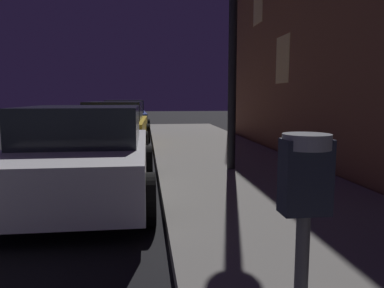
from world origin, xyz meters
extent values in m
cube|color=#232838|center=(4.40, -0.11, 1.25)|extent=(0.19, 0.11, 0.30)
cylinder|color=#999EA5|center=(4.40, -0.11, 1.39)|extent=(0.19, 0.19, 0.06)
cube|color=black|center=(4.35, -0.11, 1.29)|extent=(0.01, 0.08, 0.11)
cube|color=silver|center=(2.85, 4.20, 0.57)|extent=(1.86, 4.12, 0.64)
cube|color=#1E2328|center=(2.85, 4.17, 1.15)|extent=(1.63, 1.93, 0.56)
cylinder|color=black|center=(1.92, 5.48, 0.33)|extent=(0.22, 0.66, 0.66)
cylinder|color=black|center=(3.79, 5.47, 0.33)|extent=(0.22, 0.66, 0.66)
cylinder|color=black|center=(3.78, 2.92, 0.33)|extent=(0.22, 0.66, 0.66)
cube|color=gold|center=(2.85, 9.90, 0.57)|extent=(1.99, 4.54, 0.64)
cube|color=#1E2328|center=(2.85, 9.99, 1.15)|extent=(1.69, 2.16, 0.56)
cylinder|color=black|center=(1.97, 11.32, 0.33)|extent=(0.24, 0.67, 0.66)
cylinder|color=black|center=(3.83, 11.25, 0.33)|extent=(0.24, 0.67, 0.66)
cylinder|color=black|center=(1.87, 8.54, 0.33)|extent=(0.24, 0.67, 0.66)
cylinder|color=black|center=(3.73, 8.48, 0.33)|extent=(0.24, 0.67, 0.66)
cube|color=navy|center=(2.85, 15.47, 0.57)|extent=(2.04, 4.43, 0.64)
cube|color=#1E2328|center=(2.85, 15.53, 1.15)|extent=(1.73, 2.25, 0.56)
cylinder|color=black|center=(1.85, 16.78, 0.33)|extent=(0.24, 0.67, 0.66)
cylinder|color=black|center=(3.75, 16.85, 0.33)|extent=(0.24, 0.67, 0.66)
cylinder|color=black|center=(1.95, 14.08, 0.33)|extent=(0.24, 0.67, 0.66)
cylinder|color=black|center=(3.85, 14.15, 0.33)|extent=(0.24, 0.67, 0.66)
cylinder|color=black|center=(5.46, 5.57, 2.56)|extent=(0.16, 0.16, 4.81)
cube|color=#F2D17F|center=(7.32, 7.76, 2.53)|extent=(0.06, 0.90, 1.20)
cube|color=#F2D17F|center=(7.32, 9.97, 4.43)|extent=(0.06, 0.90, 1.20)
camera|label=1|loc=(3.78, -1.46, 1.57)|focal=34.27mm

